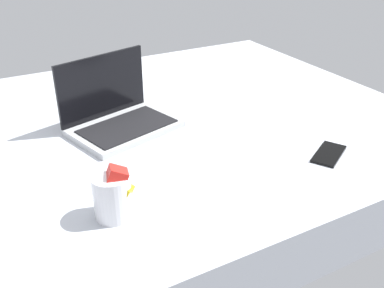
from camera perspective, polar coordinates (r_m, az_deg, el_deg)
name	(u,v)px	position (r cm, az deg, el deg)	size (l,w,h in cm)	color
bed_mattress	(154,144)	(155.83, -4.96, -0.03)	(180.00, 140.00, 18.00)	#B7BCC6
laptop	(119,116)	(146.66, -9.47, 3.63)	(37.96, 31.00, 23.00)	#B7BABC
snack_cup	(113,195)	(104.43, -10.15, -6.48)	(9.82, 9.37, 13.77)	silver
cell_phone	(329,154)	(136.29, 17.25, -1.22)	(6.80, 14.00, 0.80)	black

